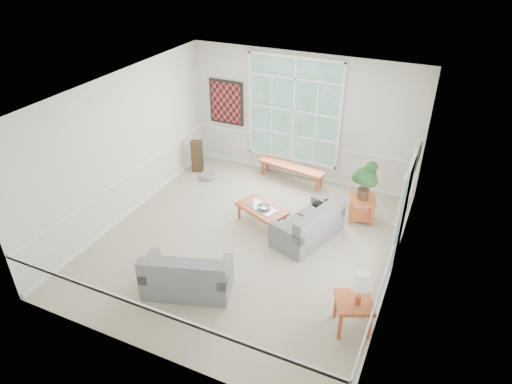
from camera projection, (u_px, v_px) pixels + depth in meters
floor at (247, 242)px, 8.95m from camera, size 5.50×6.00×0.01m
ceiling at (245, 94)px, 7.41m from camera, size 5.50×6.00×0.02m
wall_back at (302, 118)px, 10.52m from camera, size 5.50×0.02×3.00m
wall_front at (145, 277)px, 5.83m from camera, size 5.50×0.02×3.00m
wall_left at (123, 147)px, 9.15m from camera, size 0.02×6.00×3.00m
wall_right at (403, 209)px, 7.20m from camera, size 0.02×6.00×3.00m
window_back at (294, 111)px, 10.48m from camera, size 2.30×0.08×2.40m
entry_door at (402, 213)px, 7.91m from camera, size 0.08×0.90×2.10m
door_sidelight at (397, 228)px, 7.37m from camera, size 0.08×0.26×1.90m
wall_art at (226, 102)px, 11.12m from camera, size 0.90×0.06×1.10m
wall_frame_near at (417, 160)px, 8.55m from camera, size 0.04×0.26×0.32m
wall_frame_far at (419, 152)px, 8.87m from camera, size 0.04×0.26×0.32m
loveseat_right at (308, 221)px, 8.86m from camera, size 1.18×1.63×0.79m
loveseat_front at (187, 272)px, 7.59m from camera, size 1.61×1.16×0.78m
coffee_table at (262, 216)px, 9.38m from camera, size 1.19×0.93×0.39m
pewter_bowl at (264, 207)px, 9.24m from camera, size 0.38×0.38×0.08m
window_bench at (291, 173)px, 10.95m from camera, size 1.72×0.58×0.39m
end_table at (361, 209)px, 9.47m from camera, size 0.65×0.65×0.53m
houseplant at (365, 180)px, 9.13m from camera, size 0.64×0.64×0.82m
side_table at (352, 314)px, 6.92m from camera, size 0.72×0.72×0.55m
table_lamp at (360, 288)px, 6.61m from camera, size 0.40×0.40×0.56m
pet_bed at (208, 176)px, 11.10m from camera, size 0.43×0.43×0.12m
floor_speaker at (197, 156)px, 11.28m from camera, size 0.30×0.26×0.81m
cat at (320, 205)px, 9.18m from camera, size 0.44×0.39×0.17m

